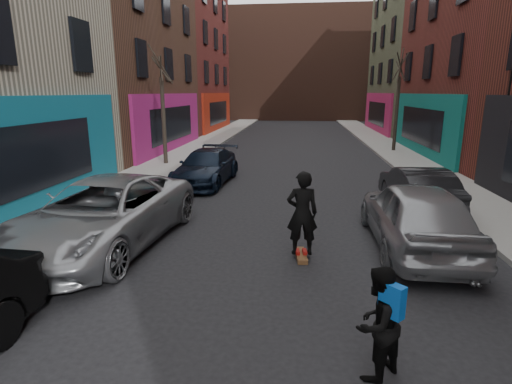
% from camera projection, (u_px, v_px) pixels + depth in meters
% --- Properties ---
extents(sidewalk_left, '(2.50, 84.00, 0.13)m').
position_uv_depth(sidewalk_left, '(215.00, 138.00, 31.64)').
color(sidewalk_left, gray).
rests_on(sidewalk_left, ground).
extents(sidewalk_right, '(2.50, 84.00, 0.13)m').
position_uv_depth(sidewalk_right, '(376.00, 140.00, 30.31)').
color(sidewalk_right, gray).
rests_on(sidewalk_right, ground).
extents(building_far, '(40.00, 10.00, 14.00)m').
position_uv_depth(building_far, '(299.00, 66.00, 54.35)').
color(building_far, '#47281E').
rests_on(building_far, ground).
extents(tree_left_far, '(2.00, 2.00, 6.50)m').
position_uv_depth(tree_left_far, '(162.00, 97.00, 19.26)').
color(tree_left_far, black).
rests_on(tree_left_far, sidewalk_left).
extents(tree_right_far, '(2.00, 2.00, 6.80)m').
position_uv_depth(tree_right_far, '(398.00, 93.00, 23.68)').
color(tree_right_far, black).
rests_on(tree_right_far, sidewalk_right).
extents(parked_left_far, '(3.15, 6.00, 1.61)m').
position_uv_depth(parked_left_far, '(104.00, 214.00, 9.42)').
color(parked_left_far, gray).
rests_on(parked_left_far, ground).
extents(parked_left_end, '(2.20, 4.75, 1.34)m').
position_uv_depth(parked_left_end, '(206.00, 167.00, 16.05)').
color(parked_left_end, black).
rests_on(parked_left_end, ground).
extents(parked_right_far, '(1.93, 4.80, 1.64)m').
position_uv_depth(parked_right_far, '(415.00, 215.00, 9.31)').
color(parked_right_far, gray).
rests_on(parked_right_far, ground).
extents(parked_right_end, '(1.62, 4.21, 1.37)m').
position_uv_depth(parked_right_end, '(417.00, 188.00, 12.44)').
color(parked_right_end, black).
rests_on(parked_right_end, ground).
extents(skateboard, '(0.31, 0.82, 0.10)m').
position_uv_depth(skateboard, '(301.00, 255.00, 8.92)').
color(skateboard, brown).
rests_on(skateboard, ground).
extents(skateboarder, '(0.73, 0.52, 1.87)m').
position_uv_depth(skateboarder, '(302.00, 213.00, 8.68)').
color(skateboarder, black).
rests_on(skateboarder, skateboard).
extents(pedestrian, '(0.93, 0.92, 1.51)m').
position_uv_depth(pedestrian, '(377.00, 323.00, 5.04)').
color(pedestrian, black).
rests_on(pedestrian, ground).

